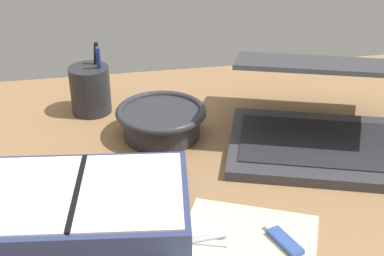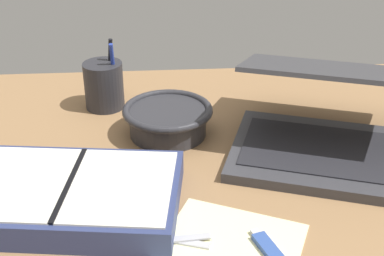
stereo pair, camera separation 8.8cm
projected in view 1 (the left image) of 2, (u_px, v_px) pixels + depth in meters
The scene contains 7 objects.
desk_top at pixel (207, 193), 85.86cm from camera, with size 140.00×100.00×2.00cm, color #936D47.
laptop at pixel (319, 117), 95.43cm from camera, with size 39.66×40.36×16.59cm.
bowl at pixel (161, 120), 98.90cm from camera, with size 16.80×16.80×5.67cm.
pen_cup at pixel (91, 89), 106.98cm from camera, with size 7.97×7.97×14.23cm.
planner at pixel (79, 203), 78.14cm from camera, with size 34.67×25.17×4.59cm.
scissors at pixel (163, 242), 73.31cm from camera, with size 12.37×6.31×0.80cm.
usb_drive at pixel (284, 241), 73.28cm from camera, with size 3.78×7.34×1.00cm.
Camera 1 is at (-15.41, -68.81, 51.14)cm, focal length 50.00 mm.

